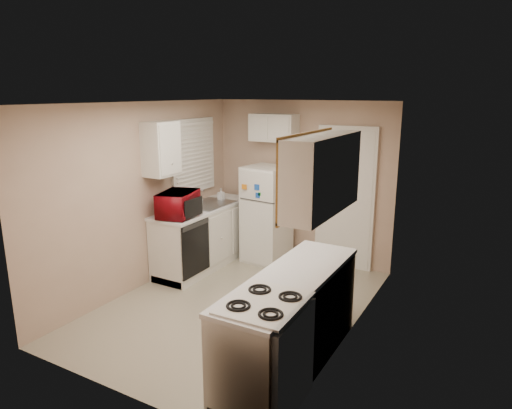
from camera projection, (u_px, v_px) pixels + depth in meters
The scene contains 19 objects.
floor at pixel (236, 305), 5.54m from camera, with size 3.80×3.80×0.00m, color #B7AD94.
ceiling at pixel (234, 103), 4.96m from camera, with size 3.80×3.80×0.00m, color white.
wall_left at pixel (143, 196), 5.91m from camera, with size 3.80×3.80×0.00m, color tan.
wall_right at pixel (353, 227), 4.58m from camera, with size 3.80×3.80×0.00m, color tan.
wall_back at pixel (302, 182), 6.86m from camera, with size 2.80×2.80×0.00m, color tan.
wall_front at pixel (109, 262), 3.64m from camera, with size 2.80×2.80×0.00m, color tan.
left_counter at pixel (204, 236), 6.71m from camera, with size 0.60×1.80×0.90m, color silver.
dishwasher at pixel (196, 249), 6.06m from camera, with size 0.03×0.58×0.72m, color black.
sink at pixel (209, 207), 6.74m from camera, with size 0.54×0.74×0.16m, color gray.
microwave at pixel (178, 205), 6.05m from camera, with size 0.33×0.60×0.40m, color maroon.
soap_bottle at pixel (221, 194), 6.97m from camera, with size 0.08×0.08×0.18m, color white.
window_blinds at pixel (194, 156), 6.69m from camera, with size 0.10×0.98×1.08m, color silver.
upper_cabinet_left at pixel (161, 149), 5.88m from camera, with size 0.30×0.45×0.70m, color silver.
refrigerator at pixel (267, 215), 6.82m from camera, with size 0.60×0.58×1.46m, color white.
cabinet_over_fridge at pixel (274, 128), 6.73m from camera, with size 0.70×0.30×0.40m, color silver.
interior_door at pixel (345, 199), 6.53m from camera, with size 0.86×0.06×2.08m, color white.
right_counter at pixel (291, 321), 4.23m from camera, with size 0.60×2.00×0.90m, color silver.
stove at pixel (265, 356), 3.70m from camera, with size 0.58×0.71×0.87m, color white.
upper_cabinet_right at pixel (323, 174), 4.09m from camera, with size 0.30×1.20×0.70m, color silver.
Camera 1 is at (2.70, -4.31, 2.52)m, focal length 32.00 mm.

